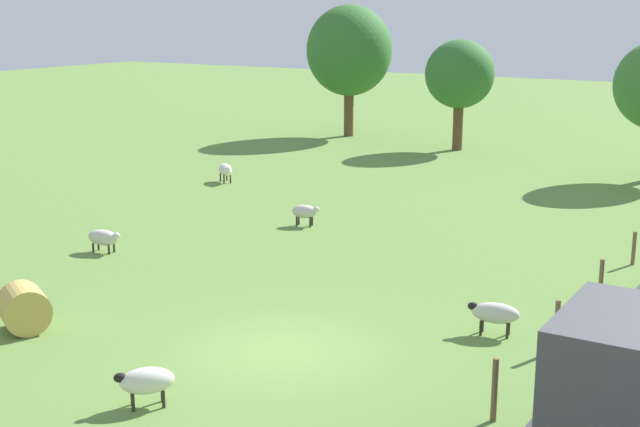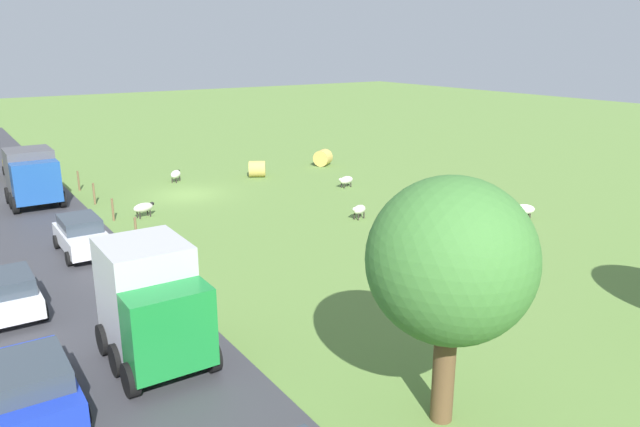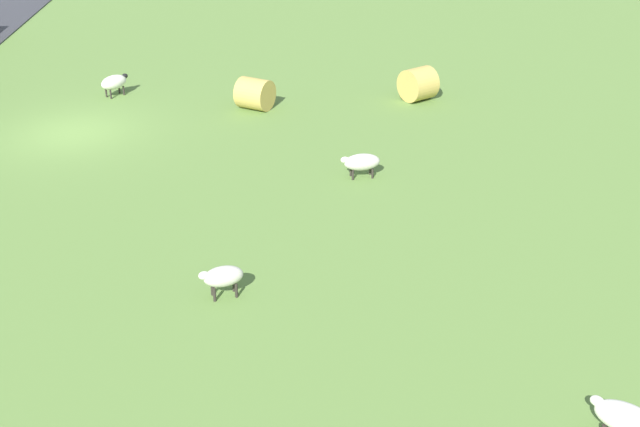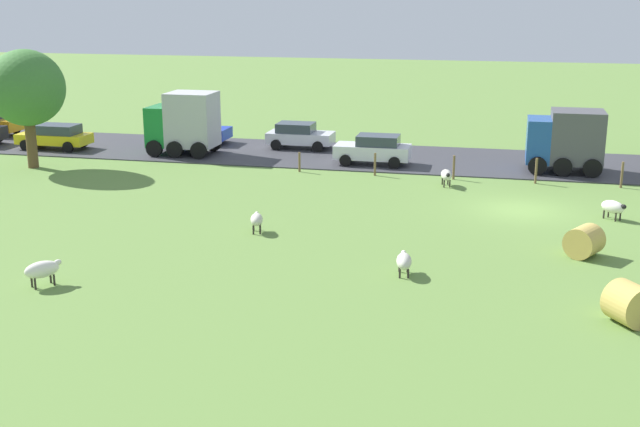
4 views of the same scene
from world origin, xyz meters
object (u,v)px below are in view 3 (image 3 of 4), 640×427
at_px(sheep_4, 223,277).
at_px(hay_bale_0, 418,84).
at_px(sheep_0, 626,418).
at_px(sheep_2, 361,162).
at_px(sheep_1, 114,82).
at_px(hay_bale_1, 255,94).

height_order(sheep_4, hay_bale_0, hay_bale_0).
distance_m(sheep_0, sheep_2, 11.91).
distance_m(sheep_0, sheep_1, 22.78).
xyz_separation_m(sheep_2, hay_bale_0, (-2.72, -6.85, 0.13)).
distance_m(sheep_0, hay_bale_1, 18.81).
distance_m(sheep_0, hay_bale_0, 18.20).
height_order(sheep_0, hay_bale_1, hay_bale_1).
relative_size(sheep_1, hay_bale_0, 0.93).
height_order(sheep_1, hay_bale_0, hay_bale_0).
relative_size(sheep_4, hay_bale_1, 0.94).
xyz_separation_m(sheep_2, sheep_4, (3.70, 6.34, 0.04)).
bearing_deg(sheep_2, sheep_0, 108.10).
distance_m(sheep_1, sheep_2, 11.73).
bearing_deg(sheep_0, sheep_4, -33.91).
bearing_deg(hay_bale_1, hay_bale_0, -172.96).
bearing_deg(sheep_1, hay_bale_1, 163.52).
height_order(sheep_0, hay_bale_0, hay_bale_0).
relative_size(sheep_0, hay_bale_0, 1.00).
bearing_deg(sheep_0, sheep_2, -71.90).
bearing_deg(hay_bale_0, sheep_1, -4.21).
bearing_deg(sheep_1, sheep_0, 123.40).
bearing_deg(hay_bale_1, sheep_2, 119.23).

